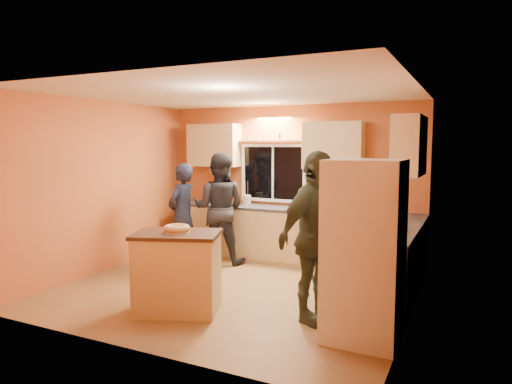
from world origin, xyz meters
The scene contains 14 objects.
ground centered at (0.00, 0.00, 0.00)m, with size 4.50×4.50×0.00m, color brown.
room_shell centered at (0.12, 0.41, 1.62)m, with size 4.54×4.04×2.61m.
back_counter centered at (0.01, 1.70, 0.45)m, with size 4.23×0.62×0.90m.
right_counter centered at (1.95, 0.50, 0.45)m, with size 0.62×1.84×0.90m.
refrigerator centered at (1.89, -0.80, 0.90)m, with size 0.72×0.70×1.80m, color silver.
island centered at (-0.22, -0.98, 0.47)m, with size 1.13×0.95×0.93m.
bundt_pastry centered at (-0.22, -0.98, 0.98)m, with size 0.31×0.31×0.09m, color #B38649.
person_left centered at (-1.40, 0.82, 0.82)m, with size 0.60×0.39×1.64m, color black.
person_center centered at (-0.90, 1.15, 0.90)m, with size 0.88×0.68×1.81m, color black.
person_right centered at (1.30, -0.56, 0.94)m, with size 1.10×0.46×1.88m, color #2D3421.
mixing_bowl centered at (1.10, 1.65, 0.95)m, with size 0.38×0.38×0.09m, color black.
utensil_crock centered at (-0.68, 1.72, 0.99)m, with size 0.14×0.14×0.17m, color beige.
potted_plant centered at (1.93, 0.58, 1.04)m, with size 0.25×0.22×0.28m, color gray.
red_box centered at (2.02, 0.27, 0.94)m, with size 0.16×0.12×0.07m, color #AB2F1A.
Camera 1 is at (2.84, -5.24, 1.95)m, focal length 32.00 mm.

